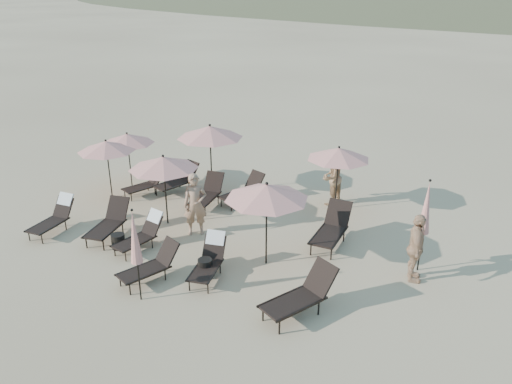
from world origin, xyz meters
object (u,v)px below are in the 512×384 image
Objects in this scene: umbrella_open_3 at (210,132)px; beachgoer_a at (195,205)px; lounger_6 at (145,184)px; side_table_1 at (205,268)px; lounger_9 at (244,190)px; lounger_0 at (54,216)px; lounger_1 at (109,222)px; umbrella_open_1 at (163,163)px; beachgoer_c at (416,248)px; lounger_7 at (178,179)px; lounger_2 at (142,233)px; umbrella_open_5 at (127,139)px; lounger_3 at (151,265)px; umbrella_open_4 at (339,154)px; lounger_10 at (332,228)px; lounger_4 at (209,259)px; umbrella_closed_1 at (426,208)px; umbrella_open_0 at (106,146)px; umbrella_closed_0 at (135,238)px; side_table_0 at (118,241)px; beachgoer_b at (331,177)px; lounger_5 at (301,295)px; umbrella_open_2 at (267,192)px; lounger_8 at (208,193)px.

beachgoer_a is (1.70, -2.82, -1.23)m from umbrella_open_3.
lounger_6 reaches higher than side_table_1.
umbrella_open_3 reaches higher than lounger_9.
lounger_0 is 1.75m from lounger_1.
lounger_1 is 3.19m from lounger_6.
umbrella_open_1 reaches higher than beachgoer_c.
lounger_7 is at bearing -142.87° from umbrella_open_3.
lounger_9 is (0.49, 4.12, -0.01)m from lounger_2.
umbrella_open_5 is at bearing 90.36° from lounger_0.
umbrella_open_4 is at bearing 87.78° from lounger_3.
lounger_10 is 8.05m from umbrella_open_5.
lounger_4 is 5.49m from umbrella_closed_1.
lounger_2 is 2.41m from side_table_1.
umbrella_open_0 is (-2.27, 2.01, 1.36)m from lounger_1.
umbrella_open_1 reaches higher than umbrella_open_0.
umbrella_open_3 is at bearing 25.81° from umbrella_open_5.
lounger_2 is 4.15m from lounger_9.
umbrella_closed_0 is (-2.44, -4.95, 1.13)m from lounger_10.
side_table_0 is (2.37, 0.32, -0.26)m from lounger_0.
lounger_10 is 1.03× the size of beachgoer_b.
beachgoer_a is at bearing 57.48° from side_table_0.
beachgoer_a is (-6.03, -1.65, -0.82)m from umbrella_closed_1.
lounger_5 is 0.77× the size of umbrella_closed_1.
lounger_10 is 0.83× the size of umbrella_open_2.
lounger_4 reaches higher than lounger_6.
lounger_1 is at bearing 150.78° from umbrella_closed_0.
lounger_7 is at bearing 155.72° from umbrella_open_2.
beachgoer_b is (3.94, 1.39, -1.23)m from umbrella_open_3.
umbrella_open_0 is 0.88× the size of umbrella_closed_0.
lounger_3 is at bearing -68.13° from lounger_9.
lounger_9 is (-4.63, 4.25, -0.05)m from lounger_5.
umbrella_open_3 is at bearing 163.02° from lounger_5.
beachgoer_b is (-1.31, 2.55, 0.44)m from lounger_10.
umbrella_open_1 reaches higher than lounger_4.
lounger_9 is 2.67m from beachgoer_a.
umbrella_closed_1 is at bearing 45.12° from umbrella_closed_0.
umbrella_open_2 reaches higher than lounger_2.
umbrella_open_0 reaches higher than lounger_2.
lounger_1 is 0.95× the size of lounger_10.
lounger_5 is at bearing -61.98° from beachgoer_a.
umbrella_closed_1 is (9.62, 3.87, 1.28)m from lounger_0.
beachgoer_c is at bearing -2.17° from umbrella_open_5.
umbrella_open_2 reaches higher than beachgoer_c.
lounger_7 is at bearing 152.50° from lounger_8.
lounger_0 is 0.89× the size of beachgoer_b.
beachgoer_a is at bearing -74.11° from lounger_9.
beachgoer_c is at bearing 48.58° from lounger_3.
side_table_0 is at bearing -90.80° from umbrella_open_1.
side_table_1 is at bearing -54.05° from lounger_9.
umbrella_closed_0 reaches higher than lounger_1.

